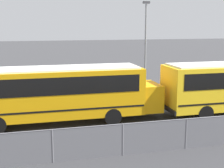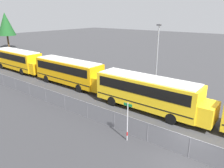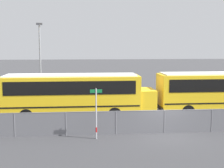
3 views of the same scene
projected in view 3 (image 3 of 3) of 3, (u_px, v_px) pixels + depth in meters
name	position (u px, v px, depth m)	size (l,w,h in m)	color
ground_plane	(164.00, 133.00, 19.60)	(200.00, 200.00, 0.00)	#38383A
fence	(164.00, 121.00, 19.50)	(110.21, 0.07, 1.49)	#9EA0A5
school_bus_3	(75.00, 92.00, 23.51)	(11.58, 2.60, 3.32)	yellow
street_sign	(96.00, 112.00, 18.22)	(0.70, 0.09, 3.00)	#B7B7BC
light_pole	(40.00, 58.00, 31.55)	(0.60, 0.24, 7.69)	gray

